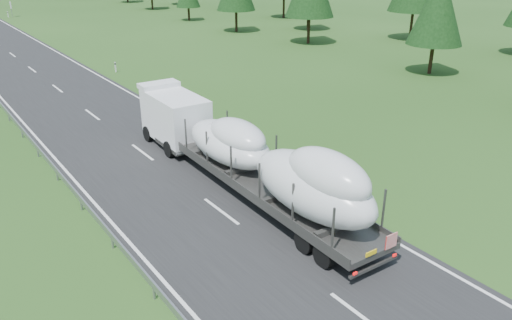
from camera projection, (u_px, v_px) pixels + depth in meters
ground at (221, 212)px, 23.61m from camera, size 400.00×400.00×0.00m
highway_sign at (11, 6)px, 86.35m from camera, size 0.08×0.90×2.60m
boat_truck at (247, 152)px, 24.77m from camera, size 3.16×19.34×4.14m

